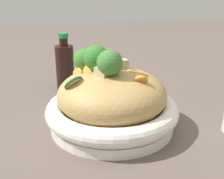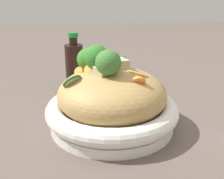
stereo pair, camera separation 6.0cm
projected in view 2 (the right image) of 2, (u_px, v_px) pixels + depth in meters
ground_plane at (112, 126)px, 0.63m from camera, size 3.00×3.00×0.00m
serving_bowl at (112, 113)px, 0.62m from camera, size 0.28×0.28×0.06m
noodle_heap at (112, 94)px, 0.60m from camera, size 0.23×0.23×0.11m
broccoli_florets at (98, 60)px, 0.61m from camera, size 0.16×0.10×0.08m
carrot_coins at (106, 72)px, 0.60m from camera, size 0.16×0.14×0.04m
zucchini_slices at (108, 70)px, 0.62m from camera, size 0.15×0.16×0.05m
chicken_chunks at (113, 69)px, 0.58m from camera, size 0.07×0.08×0.03m
soy_sauce_bottle at (74, 65)px, 0.83m from camera, size 0.05×0.05×0.16m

